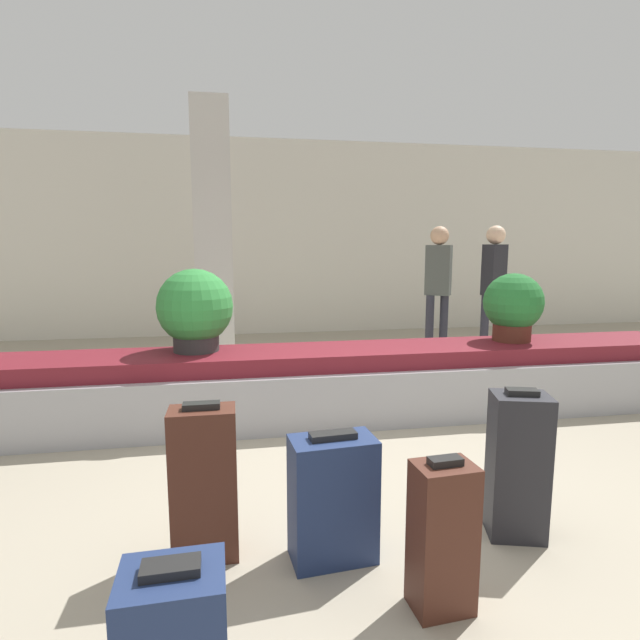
# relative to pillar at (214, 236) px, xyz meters

# --- Properties ---
(ground_plane) EXTENTS (18.00, 18.00, 0.00)m
(ground_plane) POSITION_rel_pillar_xyz_m (0.94, -3.66, -1.60)
(ground_plane) COLOR #9E937F
(back_wall) EXTENTS (18.00, 0.06, 3.20)m
(back_wall) POSITION_rel_pillar_xyz_m (0.94, 2.11, 0.00)
(back_wall) COLOR beige
(back_wall) RESTS_ON ground_plane
(carousel) EXTENTS (7.07, 0.81, 0.61)m
(carousel) POSITION_rel_pillar_xyz_m (0.94, -2.20, -1.31)
(carousel) COLOR #9E9EA3
(carousel) RESTS_ON ground_plane
(pillar) EXTENTS (0.45, 0.45, 3.20)m
(pillar) POSITION_rel_pillar_xyz_m (0.00, 0.00, 0.00)
(pillar) COLOR beige
(pillar) RESTS_ON ground_plane
(suitcase_0) EXTENTS (0.25, 0.20, 0.65)m
(suitcase_0) POSITION_rel_pillar_xyz_m (1.02, -4.56, -1.29)
(suitcase_0) COLOR #472319
(suitcase_0) RESTS_ON ground_plane
(suitcase_1) EXTENTS (0.31, 0.19, 0.77)m
(suitcase_1) POSITION_rel_pillar_xyz_m (0.06, -4.04, -1.23)
(suitcase_1) COLOR #472319
(suitcase_1) RESTS_ON ground_plane
(suitcase_3) EXTENTS (0.33, 0.29, 0.78)m
(suitcase_3) POSITION_rel_pillar_xyz_m (1.62, -4.13, -1.22)
(suitcase_3) COLOR #232328
(suitcase_3) RESTS_ON ground_plane
(suitcase_4) EXTENTS (0.41, 0.26, 0.63)m
(suitcase_4) POSITION_rel_pillar_xyz_m (0.65, -4.16, -1.30)
(suitcase_4) COLOR navy
(suitcase_4) RESTS_ON ground_plane
(potted_plant_0) EXTENTS (0.53, 0.53, 0.63)m
(potted_plant_0) POSITION_rel_pillar_xyz_m (2.75, -2.14, -0.67)
(potted_plant_0) COLOR #4C2319
(potted_plant_0) RESTS_ON carousel
(potted_plant_1) EXTENTS (0.63, 0.63, 0.69)m
(potted_plant_1) POSITION_rel_pillar_xyz_m (-0.10, -2.10, -0.65)
(potted_plant_1) COLOR #2D2D2D
(potted_plant_1) RESTS_ON carousel
(traveler_0) EXTENTS (0.37, 0.33, 1.73)m
(traveler_0) POSITION_rel_pillar_xyz_m (2.89, -0.10, -0.56)
(traveler_0) COLOR #282833
(traveler_0) RESTS_ON ground_plane
(traveler_1) EXTENTS (0.37, 0.31, 1.74)m
(traveler_1) POSITION_rel_pillar_xyz_m (3.61, -0.24, -0.55)
(traveler_1) COLOR #282833
(traveler_1) RESTS_ON ground_plane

